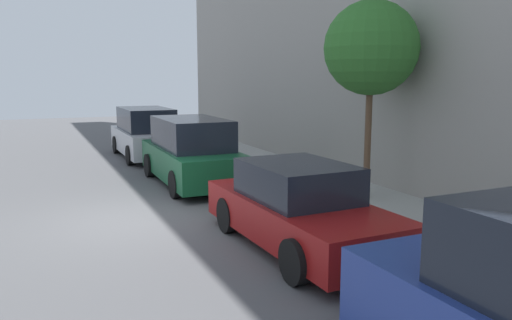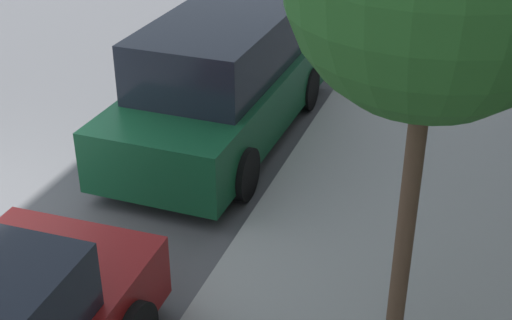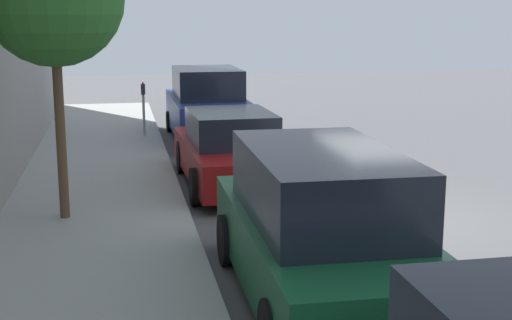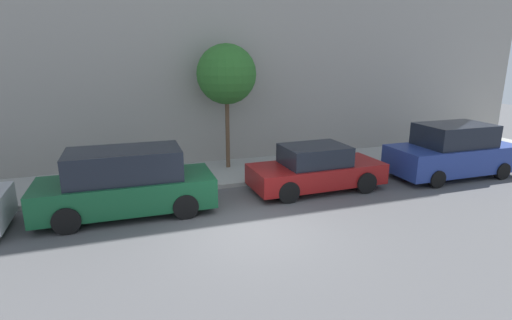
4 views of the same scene
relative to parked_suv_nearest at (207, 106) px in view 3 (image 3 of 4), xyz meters
name	(u,v)px [view 3 (image 3 of 4)]	position (x,y,z in m)	size (l,w,h in m)	color
ground_plane	(399,220)	(-2.20, 8.53, -0.93)	(60.00, 60.00, 0.00)	#515154
sidewalk	(94,234)	(2.88, 8.53, -0.86)	(3.15, 32.00, 0.15)	#9E9E99
parked_suv_nearest	(207,106)	(0.00, 0.00, 0.00)	(2.08, 4.81, 1.98)	navy
parked_sedan_second	(230,151)	(0.23, 5.53, -0.21)	(1.92, 4.55, 1.54)	maroon
parked_minivan_third	(321,230)	(0.10, 11.62, -0.01)	(2.02, 4.93, 1.90)	#14512D
parking_meter_near	(143,103)	(1.75, 0.05, 0.12)	(0.11, 0.15, 1.48)	#ADADB2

